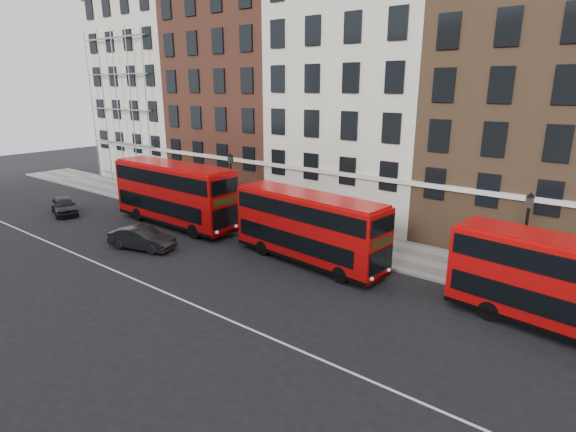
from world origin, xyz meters
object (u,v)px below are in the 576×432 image
Objects in this scene: bus_c at (308,226)px; car_front at (142,238)px; bus_b at (174,193)px; car_rear at (64,206)px; bus_d at (572,286)px.

car_front is at bearing -148.56° from bus_c.
car_rear is at bearing -157.93° from bus_b.
car_rear is at bearing 68.91° from car_front.
car_front is at bearing -60.41° from bus_b.
car_front is (12.41, -1.04, 0.01)m from car_rear.
car_front is at bearing -76.01° from car_rear.
bus_c reaches higher than car_rear.
bus_b is 2.70× the size of car_rear.
bus_c reaches higher than car_front.
bus_b reaches higher than bus_d.
bus_d is at bearing -94.80° from car_front.
bus_c is at bearing -61.75° from car_rear.
bus_d is 23.94m from car_front.
car_rear is (-22.34, -3.73, -1.56)m from bus_c.
bus_b is 1.13× the size of bus_d.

